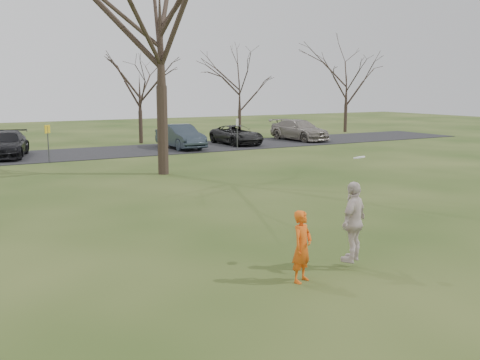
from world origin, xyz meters
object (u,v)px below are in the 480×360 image
Objects in this scene: car_5 at (180,136)px; catching_play at (354,222)px; car_6 at (237,135)px; big_tree at (160,24)px; car_3 at (7,144)px; player_defender at (302,246)px; car_7 at (299,130)px.

catching_play is (-6.44, -24.79, 0.26)m from car_5.
car_5 is 1.00× the size of car_6.
catching_play is 16.35m from big_tree.
catching_play is (4.38, -25.47, 0.31)m from car_3.
player_defender is 31.63m from car_7.
big_tree is (-9.69, -10.10, 6.28)m from car_6.
car_3 is at bearing 119.30° from big_tree.
player_defender is at bearing -117.21° from car_6.
player_defender reaches higher than car_3.
car_5 is 12.48m from big_tree.
car_5 reaches higher than player_defender.
car_5 is at bearing 62.20° from big_tree.
big_tree is at bearing -119.35° from car_5.
big_tree is (-5.06, -9.60, 6.16)m from car_5.
car_6 is at bearing 40.02° from player_defender.
player_defender is 25.78m from car_3.
car_3 is 15.46m from car_6.
catching_play reaches higher than player_defender.
big_tree is at bearing 55.56° from player_defender.
car_6 is 15.34m from big_tree.
car_6 is at bearing 14.52° from car_3.
big_tree is (1.38, 15.19, 5.90)m from catching_play.
car_7 is 2.24× the size of catching_play.
car_7 reaches higher than car_6.
car_3 is 21.23m from car_7.
catching_play is (-16.85, -25.56, 0.27)m from car_7.
catching_play is (1.56, 0.16, 0.32)m from player_defender.
car_3 is 0.96× the size of car_7.
catching_play is at bearing -114.46° from car_6.
car_3 is 2.14× the size of catching_play.
car_5 reaches higher than car_6.
car_6 is 0.90× the size of car_7.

